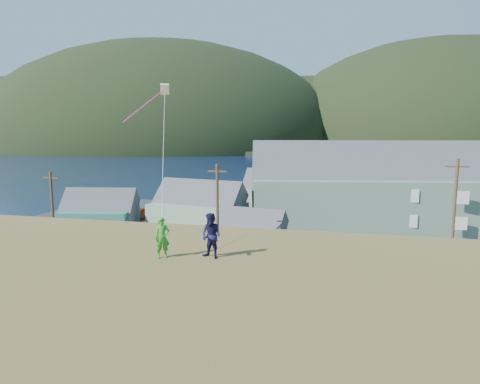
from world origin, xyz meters
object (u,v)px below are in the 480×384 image
wharf (271,198)px  shed_palegreen_far (283,194)px  lodge (406,189)px  kite_flyer_green (162,238)px  kite_flyer_navy (211,236)px  shed_palegreen_near (198,210)px  shed_white (249,233)px  shed_teal (99,214)px

wharf → shed_palegreen_far: shed_palegreen_far is taller
lodge → kite_flyer_green: (-14.40, -39.76, 2.97)m
lodge → kite_flyer_navy: size_ratio=22.37×
shed_palegreen_near → shed_white: size_ratio=1.54×
shed_teal → kite_flyer_navy: (22.10, -28.46, 5.60)m
wharf → lodge: bearing=-43.7°
lodge → shed_palegreen_far: (-15.67, 6.46, -2.00)m
shed_palegreen_near → lodge: bearing=30.9°
shed_palegreen_far → kite_flyer_navy: size_ratio=7.30×
kite_flyer_green → wharf: bearing=64.8°
shed_palegreen_near → kite_flyer_green: (9.31, -31.70, 5.11)m
wharf → shed_palegreen_near: shed_palegreen_near is taller
kite_flyer_green → kite_flyer_navy: bearing=-17.5°
shed_teal → shed_white: bearing=-21.5°
shed_white → shed_palegreen_far: bearing=99.1°
lodge → kite_flyer_green: size_ratio=24.78×
wharf → shed_teal: bearing=-117.7°
kite_flyer_green → kite_flyer_navy: kite_flyer_navy is taller
shed_white → shed_palegreen_far: size_ratio=0.60×
kite_flyer_navy → shed_palegreen_far: bearing=114.4°
shed_white → shed_palegreen_far: (0.59, 21.19, 0.89)m
shed_teal → shed_palegreen_far: shed_palegreen_far is taller
shed_palegreen_near → kite_flyer_navy: 33.62m
shed_palegreen_far → kite_flyer_navy: bearing=-78.0°
shed_palegreen_near → kite_flyer_green: 33.43m
shed_palegreen_far → shed_teal: bearing=-129.4°
shed_white → shed_palegreen_far: shed_palegreen_far is taller
wharf → lodge: size_ratio=0.68×
shed_teal → shed_palegreen_near: shed_palegreen_near is taller
lodge → shed_palegreen_near: size_ratio=3.30×
shed_teal → kite_flyer_navy: bearing=-62.0°
wharf → shed_teal: size_ratio=2.84×
shed_palegreen_near → kite_flyer_green: kite_flyer_green is taller
wharf → shed_teal: 33.19m
lodge → shed_teal: size_ratio=4.17×
wharf → kite_flyer_green: (4.90, -58.20, 7.52)m
lodge → shed_palegreen_far: lodge is taller
shed_palegreen_near → shed_palegreen_far: (8.04, 14.52, 0.13)m
lodge → shed_teal: (-34.70, -10.89, -2.55)m
shed_teal → shed_palegreen_far: 25.76m
shed_palegreen_far → kite_flyer_navy: kite_flyer_navy is taller
shed_white → kite_flyer_green: bearing=-75.1°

